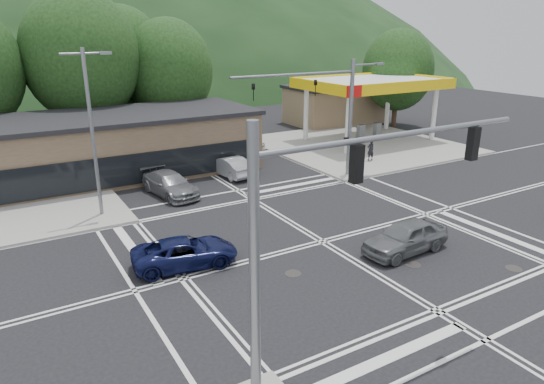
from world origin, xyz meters
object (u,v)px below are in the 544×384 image
car_grey_center (405,237)px  pedestrian (371,150)px  car_northbound (170,184)px  car_queue_b (246,142)px  car_queue_a (229,166)px  car_blue_west (185,252)px

car_grey_center → pedestrian: bearing=141.2°
car_northbound → pedestrian: pedestrian is taller
car_grey_center → car_queue_b: car_grey_center is taller
car_queue_a → car_northbound: size_ratio=0.87×
car_blue_west → car_queue_b: size_ratio=1.07×
car_blue_west → car_queue_b: 21.28m
car_northbound → pedestrian: bearing=-10.2°
car_queue_b → car_northbound: size_ratio=0.87×
car_queue_a → car_northbound: (-5.01, -1.88, 0.01)m
car_grey_center → car_northbound: 14.94m
car_northbound → pedestrian: (16.04, -0.37, 0.26)m
car_grey_center → car_queue_b: bearing=169.4°
car_blue_west → car_northbound: size_ratio=0.93×
car_blue_west → car_queue_a: size_ratio=1.07×
car_northbound → car_grey_center: bearing=-72.5°
car_grey_center → car_northbound: size_ratio=0.90×
car_queue_a → pedestrian: bearing=162.2°
car_grey_center → car_queue_b: (2.87, 21.34, -0.03)m
car_northbound → pedestrian: 16.04m
car_grey_center → car_queue_a: size_ratio=1.04×
car_queue_b → car_northbound: 12.39m
car_queue_a → pedestrian: size_ratio=2.58×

